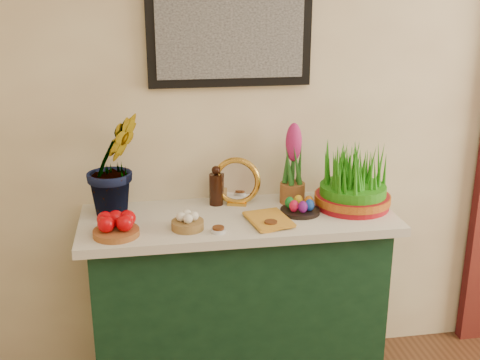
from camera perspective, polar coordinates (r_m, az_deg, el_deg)
name	(u,v)px	position (r m, az deg, el deg)	size (l,w,h in m)	color
sideboard	(238,306)	(2.90, -0.16, -11.87)	(1.30, 0.45, 0.85)	#143920
tablecloth	(238,219)	(2.71, -0.17, -3.70)	(1.40, 0.55, 0.04)	silver
hyacinth_green	(113,149)	(2.67, -11.93, 2.93)	(0.30, 0.26, 0.61)	#256620
apple_bowl	(116,227)	(2.52, -11.69, -4.34)	(0.20, 0.20, 0.10)	brown
garlic_basket	(188,222)	(2.55, -5.00, -3.98)	(0.14, 0.14, 0.08)	olive
vinegar_cruet	(216,188)	(2.80, -2.28, -0.72)	(0.06, 0.06, 0.19)	black
mirror	(237,182)	(2.79, -0.32, -0.17)	(0.23, 0.12, 0.23)	gold
book	(251,222)	(2.58, 1.02, -3.98)	(0.15, 0.22, 0.03)	gold
spice_dish_left	(218,230)	(2.51, -2.07, -4.75)	(0.06, 0.06, 0.03)	silver
spice_dish_right	(271,224)	(2.56, 2.93, -4.23)	(0.07, 0.07, 0.03)	silver
egg_plate	(300,207)	(2.72, 5.74, -2.60)	(0.20, 0.20, 0.07)	black
hyacinth_pink	(293,168)	(2.80, 5.05, 1.19)	(0.12, 0.12, 0.38)	brown
wheatgrass_sabzeh	(353,181)	(2.80, 10.70, -0.10)	(0.35, 0.35, 0.29)	maroon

